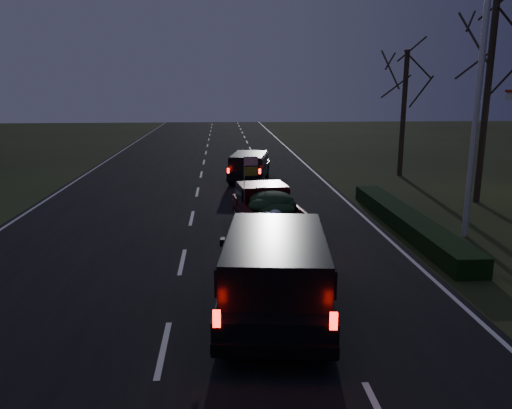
{
  "coord_description": "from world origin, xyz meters",
  "views": [
    {
      "loc": [
        1.19,
        -13.92,
        4.99
      ],
      "look_at": [
        2.28,
        1.7,
        1.3
      ],
      "focal_mm": 35.0,
      "sensor_mm": 36.0,
      "label": 1
    }
  ],
  "objects_px": {
    "pickup_truck": "(267,208)",
    "lead_suv": "(249,164)",
    "rear_suv": "(276,266)",
    "light_pole": "(481,71)"
  },
  "relations": [
    {
      "from": "light_pole",
      "to": "lead_suv",
      "type": "distance_m",
      "value": 13.53
    },
    {
      "from": "lead_suv",
      "to": "rear_suv",
      "type": "distance_m",
      "value": 16.41
    },
    {
      "from": "light_pole",
      "to": "lead_suv",
      "type": "height_order",
      "value": "light_pole"
    },
    {
      "from": "pickup_truck",
      "to": "lead_suv",
      "type": "distance_m",
      "value": 9.96
    },
    {
      "from": "light_pole",
      "to": "pickup_truck",
      "type": "xyz_separation_m",
      "value": [
        -6.75,
        0.81,
        -4.57
      ]
    },
    {
      "from": "light_pole",
      "to": "pickup_truck",
      "type": "relative_size",
      "value": 1.9
    },
    {
      "from": "pickup_truck",
      "to": "rear_suv",
      "type": "xyz_separation_m",
      "value": [
        -0.41,
        -6.45,
        0.25
      ]
    },
    {
      "from": "light_pole",
      "to": "rear_suv",
      "type": "xyz_separation_m",
      "value": [
        -7.16,
        -5.63,
        -4.32
      ]
    },
    {
      "from": "light_pole",
      "to": "lead_suv",
      "type": "relative_size",
      "value": 2.02
    },
    {
      "from": "pickup_truck",
      "to": "lead_suv",
      "type": "bearing_deg",
      "value": 82.68
    }
  ]
}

